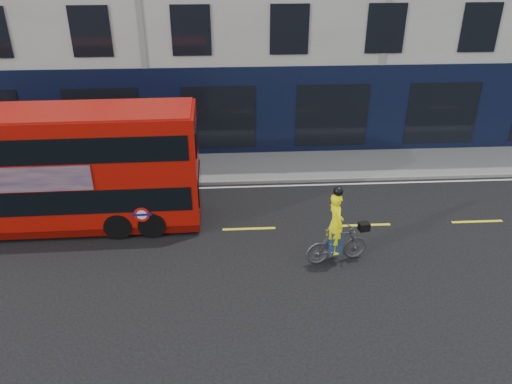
{
  "coord_description": "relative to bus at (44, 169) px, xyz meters",
  "views": [
    {
      "loc": [
        3.36,
        -13.04,
        8.91
      ],
      "look_at": [
        4.23,
        1.25,
        1.53
      ],
      "focal_mm": 35.0,
      "sensor_mm": 36.0,
      "label": 1
    }
  ],
  "objects": [
    {
      "name": "lane_dashes",
      "position": [
        2.66,
        -0.7,
        -2.09
      ],
      "size": [
        58.0,
        0.12,
        0.01
      ],
      "primitive_type": null,
      "color": "yellow",
      "rests_on": "ground"
    },
    {
      "name": "cyclist",
      "position": [
        9.21,
        -2.74,
        -1.24
      ],
      "size": [
        2.05,
        0.95,
        2.57
      ],
      "rotation": [
        0.0,
        0.0,
        0.21
      ],
      "color": "#4D5053",
      "rests_on": "ground"
    },
    {
      "name": "road_edge_line",
      "position": [
        2.66,
        2.5,
        -2.09
      ],
      "size": [
        58.0,
        0.1,
        0.01
      ],
      "primitive_type": "cube",
      "color": "silver",
      "rests_on": "ground"
    },
    {
      "name": "pavement",
      "position": [
        2.66,
        4.3,
        -2.03
      ],
      "size": [
        60.0,
        3.0,
        0.12
      ],
      "primitive_type": "cube",
      "color": "slate",
      "rests_on": "ground"
    },
    {
      "name": "bus",
      "position": [
        0.0,
        0.0,
        0.0
      ],
      "size": [
        10.19,
        2.52,
        4.08
      ],
      "rotation": [
        0.0,
        0.0,
        0.02
      ],
      "color": "#AA0E06",
      "rests_on": "ground"
    },
    {
      "name": "ground",
      "position": [
        2.66,
        -2.2,
        -2.09
      ],
      "size": [
        120.0,
        120.0,
        0.0
      ],
      "primitive_type": "plane",
      "color": "black",
      "rests_on": "ground"
    },
    {
      "name": "kerb",
      "position": [
        2.66,
        2.8,
        -2.03
      ],
      "size": [
        60.0,
        0.12,
        0.13
      ],
      "primitive_type": "cube",
      "color": "gray",
      "rests_on": "ground"
    }
  ]
}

